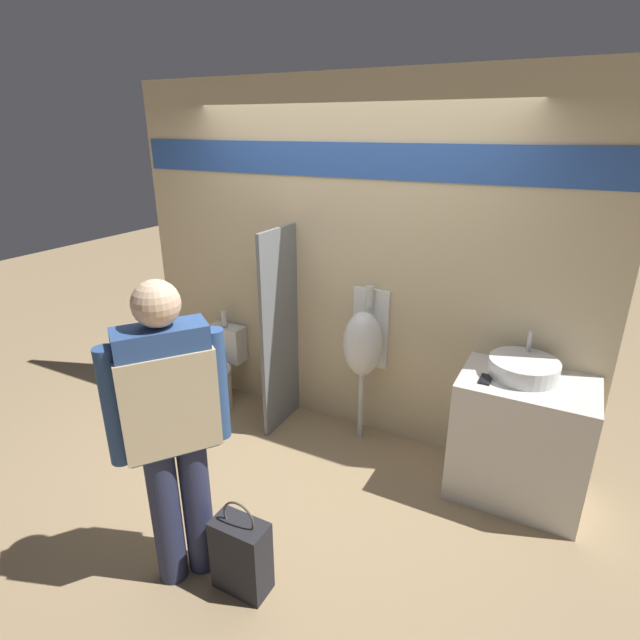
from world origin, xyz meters
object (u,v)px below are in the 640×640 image
urinal_near_counter (363,344)px  toilet (214,377)px  cell_phone (486,379)px  shopping_bag (241,555)px  person_in_vest (170,418)px  sink_basin (524,368)px

urinal_near_counter → toilet: bearing=-173.2°
cell_phone → shopping_bag: (-0.93, -1.36, -0.64)m
person_in_vest → shopping_bag: person_in_vest is taller
urinal_near_counter → cell_phone: bearing=-15.0°
sink_basin → urinal_near_counter: 1.14m
shopping_bag → urinal_near_counter: bearing=90.2°
sink_basin → shopping_bag: bearing=-126.4°
cell_phone → shopping_bag: cell_phone is taller
sink_basin → toilet: (-2.48, -0.08, -0.64)m
urinal_near_counter → sink_basin: bearing=-4.1°
sink_basin → urinal_near_counter: urinal_near_counter is taller
sink_basin → cell_phone: (-0.20, -0.17, -0.05)m
toilet → urinal_near_counter: bearing=6.8°
sink_basin → urinal_near_counter: (-1.13, 0.08, -0.10)m
sink_basin → shopping_bag: (-1.13, -1.53, -0.69)m
cell_phone → sink_basin: bearing=41.0°
toilet → shopping_bag: 1.98m
cell_phone → toilet: 2.36m
urinal_near_counter → toilet: (-1.35, -0.16, -0.54)m
urinal_near_counter → toilet: size_ratio=1.49×
sink_basin → person_in_vest: bearing=-132.9°
sink_basin → person_in_vest: (-1.47, -1.58, 0.08)m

